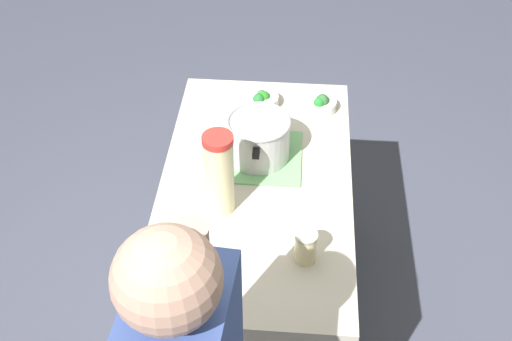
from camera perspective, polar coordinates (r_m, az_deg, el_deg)
ground_plane at (r=2.91m, az=0.00°, el=-13.16°), size 8.00×8.00×0.00m
counter_slab at (r=2.57m, az=0.00°, el=-7.82°), size 1.23×0.68×0.85m
dish_cloth at (r=2.35m, az=0.31°, el=1.29°), size 0.31×0.32×0.01m
cooking_pot at (r=2.29m, az=0.32°, el=2.96°), size 0.30×0.23×0.16m
lemonade_pitcher at (r=2.06m, az=-3.30°, el=-0.26°), size 0.10×0.10×0.31m
mason_jar at (r=1.97m, az=4.46°, el=-6.83°), size 0.07×0.07×0.12m
broccoli_bowl_front at (r=2.57m, az=5.86°, el=5.96°), size 0.12×0.12×0.08m
broccoli_bowl_center at (r=2.58m, az=0.57°, el=6.34°), size 0.13×0.13×0.07m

